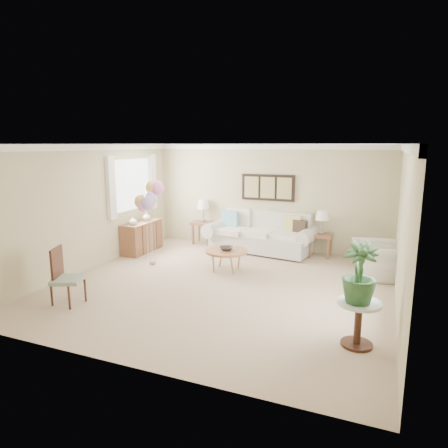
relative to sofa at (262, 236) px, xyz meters
name	(u,v)px	position (x,y,z in m)	size (l,w,h in m)	color
ground_plane	(222,285)	(0.05, -2.67, -0.39)	(6.00, 6.00, 0.00)	tan
room_shell	(218,199)	(-0.06, -2.58, 1.24)	(6.04, 6.04, 2.60)	#C1B589
wall_art_triptych	(268,188)	(0.05, 0.29, 1.16)	(1.35, 0.06, 0.65)	black
sofa	(262,236)	(0.00, 0.00, 0.00)	(2.81, 1.32, 0.99)	beige
end_table_left	(204,225)	(-1.65, 0.15, 0.11)	(0.55, 0.50, 0.60)	brown
end_table_right	(321,237)	(1.44, 0.03, 0.07)	(0.51, 0.46, 0.55)	brown
lamp_left	(203,205)	(-1.65, 0.15, 0.65)	(0.33, 0.33, 0.58)	gray
lamp_right	(322,216)	(1.44, 0.03, 0.58)	(0.31, 0.31, 0.55)	gray
coffee_table	(226,252)	(-0.22, -1.80, 0.02)	(0.88, 0.88, 0.44)	#A06442
decor_bowl	(226,248)	(-0.22, -1.81, 0.09)	(0.29, 0.29, 0.07)	#2D2724
armchair	(376,260)	(2.68, -1.00, -0.05)	(1.04, 0.91, 0.68)	beige
side_table	(359,313)	(2.56, -4.11, 0.07)	(0.56, 0.56, 0.61)	silver
potted_plant	(359,273)	(2.53, -4.15, 0.61)	(0.44, 0.44, 0.78)	#224820
accent_chair	(64,275)	(-2.04, -4.44, 0.10)	(0.60, 0.60, 0.94)	gray
credenza	(142,237)	(-2.71, -1.17, -0.02)	(0.46, 1.20, 0.74)	brown
vase_white	(133,221)	(-2.69, -1.54, 0.45)	(0.19, 0.19, 0.19)	silver
vase_sage	(146,217)	(-2.69, -0.96, 0.45)	(0.20, 0.20, 0.21)	#B1BAAC
balloon_cluster	(149,197)	(-1.89, -2.07, 1.10)	(0.57, 0.52, 1.85)	gray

